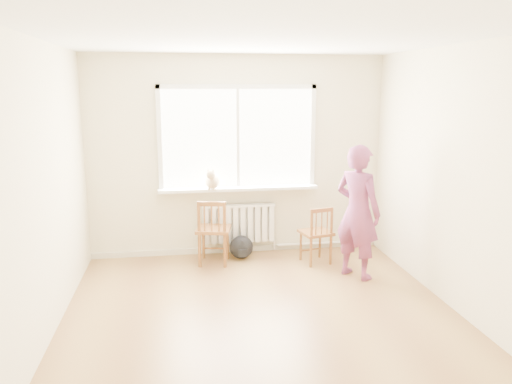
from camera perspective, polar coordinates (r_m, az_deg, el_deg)
name	(u,v)px	position (r m, az deg, el deg)	size (l,w,h in m)	color
floor	(266,325)	(5.04, 1.12, -14.94)	(4.50, 4.50, 0.00)	olive
ceiling	(267,37)	(4.51, 1.27, 17.31)	(4.50, 4.50, 0.00)	white
back_wall	(238,156)	(6.78, -2.12, 4.08)	(4.00, 0.01, 2.70)	beige
window	(238,134)	(6.72, -2.11, 6.69)	(2.12, 0.05, 1.42)	white
windowsill	(239,188)	(6.75, -1.98, 0.42)	(2.15, 0.22, 0.04)	white
radiator	(239,223)	(6.88, -1.97, -3.56)	(1.00, 0.12, 0.55)	white
heating_pipe	(325,243)	(7.26, 7.91, -5.79)	(0.04, 0.04, 1.40)	silver
baseboard	(238,249)	(7.07, -2.02, -6.51)	(4.00, 0.03, 0.08)	beige
chair_left	(213,232)	(6.49, -4.92, -4.56)	(0.50, 0.49, 0.87)	#925C2A
chair_right	(317,235)	(6.56, 7.04, -4.88)	(0.45, 0.44, 0.77)	#925C2A
person	(358,212)	(6.08, 11.54, -2.25)	(0.59, 0.39, 1.62)	#CF4574
cat	(212,180)	(6.60, -5.03, 1.36)	(0.25, 0.44, 0.30)	beige
backpack	(241,247)	(6.76, -1.69, -6.32)	(0.32, 0.24, 0.32)	black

